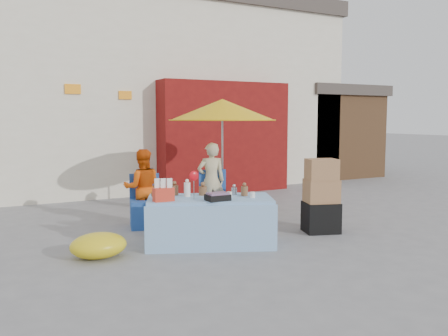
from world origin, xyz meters
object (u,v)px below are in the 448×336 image
market_table (210,220)px  vendor_orange (142,188)px  vendor_beige (211,181)px  box_stack (321,199)px  umbrella (222,110)px  chair_right (215,205)px  chair_left (146,212)px

market_table → vendor_orange: bearing=128.9°
vendor_beige → box_stack: bearing=135.6°
umbrella → box_stack: umbrella is taller
vendor_orange → box_stack: bearing=157.6°
chair_right → vendor_orange: (-1.25, 0.13, 0.37)m
box_stack → umbrella: bearing=111.4°
vendor_beige → box_stack: size_ratio=1.17×
box_stack → chair_right: bearing=123.0°
market_table → box_stack: (1.84, -0.15, 0.18)m
vendor_orange → vendor_beige: bearing=-165.5°
market_table → vendor_beige: size_ratio=1.44×
vendor_beige → vendor_orange: bearing=14.5°
chair_right → umbrella: 1.69m
vendor_beige → box_stack: vendor_beige is taller
vendor_beige → chair_left: bearing=20.7°
market_table → umbrella: (1.10, 1.72, 1.55)m
chair_left → vendor_orange: (-0.00, 0.13, 0.37)m
vendor_orange → vendor_beige: (1.25, 0.00, 0.04)m
market_table → box_stack: box_stack is taller
chair_left → umbrella: umbrella is taller
chair_left → box_stack: 2.79m
market_table → chair_right: size_ratio=2.25×
chair_right → box_stack: box_stack is taller
umbrella → box_stack: 2.43m
vendor_orange → umbrella: 2.01m
chair_left → chair_right: (1.25, 0.00, 0.00)m
vendor_orange → box_stack: size_ratio=1.10×
chair_left → vendor_beige: size_ratio=0.64×
market_table → chair_right: market_table is taller
vendor_beige → umbrella: bearing=-138.9°
market_table → vendor_orange: (-0.45, 1.57, 0.28)m
chair_left → umbrella: 2.27m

